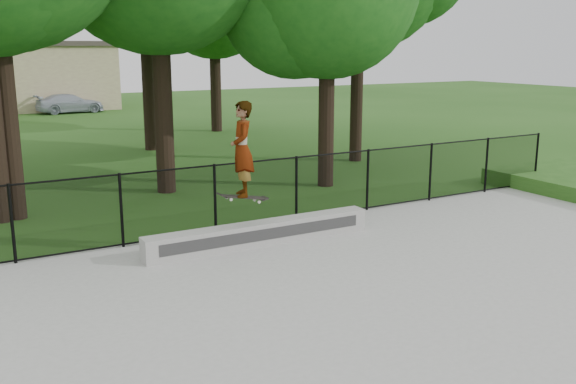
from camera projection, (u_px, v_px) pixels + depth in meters
name	position (u px, v px, depth m)	size (l,w,h in m)	color
ground	(492.00, 314.00, 9.73)	(100.00, 100.00, 0.00)	#245016
concrete_slab	(493.00, 312.00, 9.72)	(14.00, 12.00, 0.06)	#979792
grind_ledge	(261.00, 233.00, 12.91)	(4.88, 0.40, 0.46)	#AAAAA5
car_c	(70.00, 103.00, 39.03)	(1.62, 3.66, 1.16)	#ADB5C4
skater_airborne	(242.00, 151.00, 12.21)	(0.83, 0.77, 1.99)	black
chainlink_fence	(296.00, 189.00, 14.55)	(16.06, 0.06, 1.50)	black
distant_building	(13.00, 76.00, 40.49)	(12.40, 6.40, 4.30)	beige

